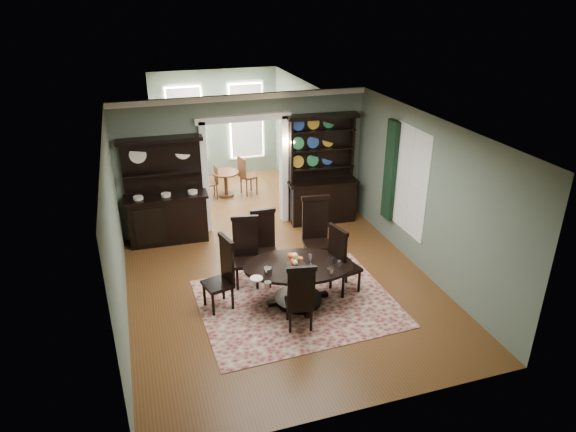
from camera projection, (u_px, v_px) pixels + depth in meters
name	position (u px, v px, depth m)	size (l,w,h in m)	color
room	(284.00, 211.00, 8.69)	(5.51, 6.01, 3.01)	brown
parlor	(223.00, 133.00, 13.48)	(3.51, 3.50, 3.01)	brown
doorway_trim	(244.00, 157.00, 11.24)	(2.08, 0.25, 2.57)	white
right_window	(400.00, 176.00, 10.19)	(0.15, 1.47, 2.12)	white
wall_sconce	(288.00, 143.00, 11.25)	(0.27, 0.21, 0.21)	gold
rug	(297.00, 303.00, 8.96)	(3.31, 2.66, 0.01)	maroon
dining_table	(298.00, 276.00, 8.80)	(2.08, 2.06, 0.74)	black
centerpiece	(296.00, 263.00, 8.60)	(1.59, 1.02, 0.26)	silver
chair_far_left	(246.00, 249.00, 9.35)	(0.56, 0.54, 1.30)	black
chair_far_mid	(264.00, 240.00, 9.70)	(0.49, 0.46, 1.27)	black
chair_far_right	(316.00, 230.00, 9.89)	(0.59, 0.57, 1.43)	black
chair_end_left	(223.00, 271.00, 8.63)	(0.56, 0.58, 1.30)	black
chair_end_right	(341.00, 259.00, 9.00)	(0.57, 0.59, 1.32)	black
chair_near	(300.00, 296.00, 8.02)	(0.52, 0.50, 1.21)	black
sideboard	(167.00, 206.00, 10.86)	(1.74, 0.67, 2.26)	black
welsh_dresser	(322.00, 183.00, 11.77)	(1.64, 0.71, 2.50)	black
parlor_table	(226.00, 180.00, 13.31)	(0.71, 0.71, 0.66)	#572E19
parlor_chair_left	(213.00, 181.00, 13.16)	(0.37, 0.36, 0.85)	#572E19
parlor_chair_right	(246.00, 175.00, 13.36)	(0.47, 0.46, 1.03)	#572E19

